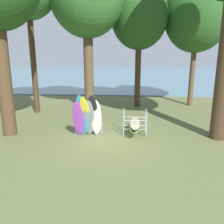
# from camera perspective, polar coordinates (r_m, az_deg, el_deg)

# --- Properties ---
(ground_plane) EXTENTS (80.00, 80.00, 0.00)m
(ground_plane) POSITION_cam_1_polar(r_m,az_deg,el_deg) (11.08, -1.03, -6.93)
(ground_plane) COLOR #60663D
(lake_water) EXTENTS (80.00, 36.00, 0.10)m
(lake_water) POSITION_cam_1_polar(r_m,az_deg,el_deg) (39.52, 2.43, 8.83)
(lake_water) COLOR slate
(lake_water) RESTS_ON ground
(tree_mid_behind) EXTENTS (3.91, 3.91, 8.58)m
(tree_mid_behind) POSITION_cam_1_polar(r_m,az_deg,el_deg) (17.57, 6.61, 21.81)
(tree_mid_behind) COLOR #42301E
(tree_mid_behind) RESTS_ON ground
(tree_far_left_back) EXTENTS (4.56, 4.56, 9.13)m
(tree_far_left_back) POSITION_cam_1_polar(r_m,az_deg,el_deg) (18.77, 19.88, 21.22)
(tree_far_left_back) COLOR brown
(tree_far_left_back) RESTS_ON ground
(leaning_board_pile) EXTENTS (1.45, 1.00, 2.15)m
(leaning_board_pile) POSITION_cam_1_polar(r_m,az_deg,el_deg) (11.30, -6.01, -1.25)
(leaning_board_pile) COLOR purple
(leaning_board_pile) RESTS_ON ground
(board_storage_rack) EXTENTS (1.15, 2.12, 1.25)m
(board_storage_rack) POSITION_cam_1_polar(r_m,az_deg,el_deg) (11.81, 5.48, -3.06)
(board_storage_rack) COLOR #9EA0A5
(board_storage_rack) RESTS_ON ground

